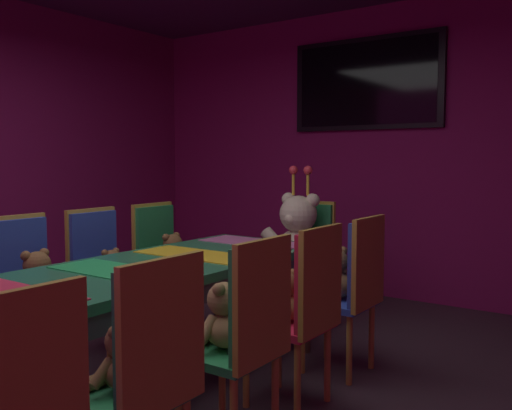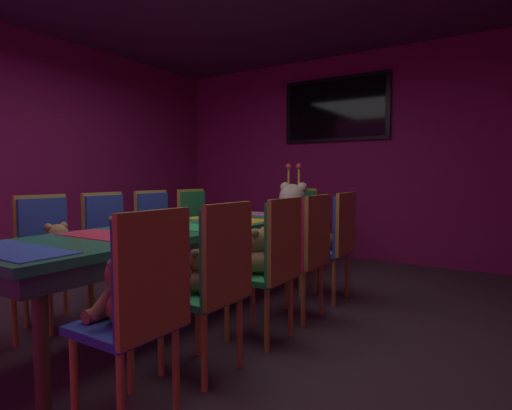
# 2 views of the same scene
# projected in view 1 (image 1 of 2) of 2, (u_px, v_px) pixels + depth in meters

# --- Properties ---
(ground_plane) EXTENTS (7.90, 7.90, 0.00)m
(ground_plane) POSITION_uv_depth(u_px,v_px,m) (119.00, 407.00, 3.02)
(ground_plane) COLOR #3F2D38
(wall_back) EXTENTS (5.20, 0.12, 2.80)m
(wall_back) POSITION_uv_depth(u_px,v_px,m) (369.00, 152.00, 5.51)
(wall_back) COLOR #8C1959
(wall_back) RESTS_ON ground_plane
(banquet_table) EXTENTS (0.90, 2.95, 0.75)m
(banquet_table) POSITION_uv_depth(u_px,v_px,m) (117.00, 287.00, 2.97)
(banquet_table) COLOR #26724C
(banquet_table) RESTS_ON ground_plane
(chair_left_2) EXTENTS (0.42, 0.41, 0.98)m
(chair_left_2) POSITION_uv_depth(u_px,v_px,m) (24.00, 279.00, 3.45)
(chair_left_2) COLOR #2D47B2
(chair_left_2) RESTS_ON ground_plane
(teddy_left_2) EXTENTS (0.27, 0.35, 0.33)m
(teddy_left_2) POSITION_uv_depth(u_px,v_px,m) (38.00, 281.00, 3.37)
(teddy_left_2) COLOR brown
(teddy_left_2) RESTS_ON chair_left_2
(chair_left_3) EXTENTS (0.42, 0.41, 0.98)m
(chair_left_3) POSITION_uv_depth(u_px,v_px,m) (99.00, 264.00, 3.92)
(chair_left_3) COLOR #2D47B2
(chair_left_3) RESTS_ON ground_plane
(teddy_left_3) EXTENTS (0.21, 0.28, 0.26)m
(teddy_left_3) POSITION_uv_depth(u_px,v_px,m) (113.00, 270.00, 3.84)
(teddy_left_3) COLOR brown
(teddy_left_3) RESTS_ON chair_left_3
(chair_left_4) EXTENTS (0.42, 0.41, 0.98)m
(chair_left_4) POSITION_uv_depth(u_px,v_px,m) (160.00, 253.00, 4.39)
(chair_left_4) COLOR #268C4C
(chair_left_4) RESTS_ON ground_plane
(teddy_left_4) EXTENTS (0.25, 0.32, 0.31)m
(teddy_left_4) POSITION_uv_depth(u_px,v_px,m) (173.00, 256.00, 4.30)
(teddy_left_4) COLOR brown
(teddy_left_4) RESTS_ON chair_left_4
(chair_right_1) EXTENTS (0.42, 0.41, 0.98)m
(chair_right_1) POSITION_uv_depth(u_px,v_px,m) (148.00, 362.00, 2.03)
(chair_right_1) COLOR #268C4C
(chair_right_1) RESTS_ON ground_plane
(teddy_right_1) EXTENTS (0.21, 0.28, 0.26)m
(teddy_right_1) POSITION_uv_depth(u_px,v_px,m) (122.00, 361.00, 2.12)
(teddy_right_1) COLOR brown
(teddy_right_1) RESTS_ON chair_right_1
(chair_right_2) EXTENTS (0.42, 0.41, 0.98)m
(chair_right_2) POSITION_uv_depth(u_px,v_px,m) (249.00, 324.00, 2.50)
(chair_right_2) COLOR #268C4C
(chair_right_2) RESTS_ON ground_plane
(teddy_right_2) EXTENTS (0.26, 0.34, 0.32)m
(teddy_right_2) POSITION_uv_depth(u_px,v_px,m) (223.00, 319.00, 2.58)
(teddy_right_2) COLOR #9E7247
(teddy_right_2) RESTS_ON chair_right_2
(chair_right_3) EXTENTS (0.42, 0.41, 0.98)m
(chair_right_3) POSITION_uv_depth(u_px,v_px,m) (308.00, 299.00, 2.94)
(chair_right_3) COLOR red
(chair_right_3) RESTS_ON ground_plane
(teddy_right_3) EXTENTS (0.23, 0.29, 0.28)m
(teddy_right_3) POSITION_uv_depth(u_px,v_px,m) (284.00, 299.00, 3.02)
(teddy_right_3) COLOR brown
(teddy_right_3) RESTS_ON chair_right_3
(chair_right_4) EXTENTS (0.42, 0.41, 0.98)m
(chair_right_4) POSITION_uv_depth(u_px,v_px,m) (356.00, 280.00, 3.42)
(chair_right_4) COLOR #2D47B2
(chair_right_4) RESTS_ON ground_plane
(teddy_right_4) EXTENTS (0.26, 0.34, 0.32)m
(teddy_right_4) POSITION_uv_depth(u_px,v_px,m) (335.00, 277.00, 3.51)
(teddy_right_4) COLOR brown
(teddy_right_4) RESTS_ON chair_right_4
(throne_chair) EXTENTS (0.41, 0.42, 0.98)m
(throne_chair) POSITION_uv_depth(u_px,v_px,m) (308.00, 248.00, 4.61)
(throne_chair) COLOR #268C4C
(throne_chair) RESTS_ON ground_plane
(king_teddy_bear) EXTENTS (0.64, 0.49, 0.82)m
(king_teddy_bear) POSITION_uv_depth(u_px,v_px,m) (298.00, 236.00, 4.47)
(king_teddy_bear) COLOR beige
(king_teddy_bear) RESTS_ON throne_chair
(wall_tv) EXTENTS (1.51, 0.06, 0.88)m
(wall_tv) POSITION_uv_depth(u_px,v_px,m) (366.00, 84.00, 5.38)
(wall_tv) COLOR black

